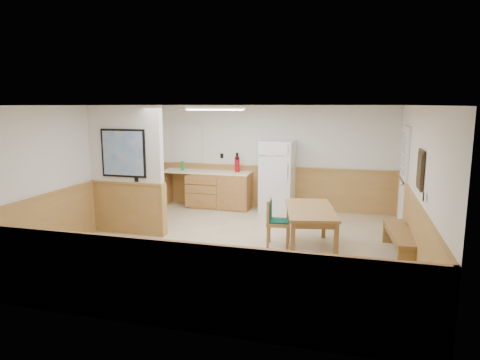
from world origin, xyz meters
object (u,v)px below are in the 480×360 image
(dining_table, at_px, (310,214))
(soap_bottle, at_px, (183,166))
(refrigerator, at_px, (277,177))
(fire_extinguisher, at_px, (237,164))
(dining_bench, at_px, (400,237))
(dining_chair, at_px, (274,219))

(dining_table, relative_size, soap_bottle, 7.41)
(refrigerator, xyz_separation_m, soap_bottle, (-2.39, 0.00, 0.17))
(refrigerator, relative_size, dining_table, 0.99)
(fire_extinguisher, xyz_separation_m, soap_bottle, (-1.38, -0.09, -0.09))
(refrigerator, bearing_deg, fire_extinguisher, 176.83)
(fire_extinguisher, bearing_deg, dining_bench, -22.73)
(dining_bench, height_order, dining_chair, dining_chair)
(refrigerator, distance_m, soap_bottle, 2.39)
(refrigerator, distance_m, dining_bench, 3.57)
(dining_table, relative_size, fire_extinguisher, 3.64)
(fire_extinguisher, height_order, soap_bottle, fire_extinguisher)
(refrigerator, height_order, dining_bench, refrigerator)
(dining_table, relative_size, dining_bench, 1.05)
(refrigerator, distance_m, dining_table, 2.75)
(dining_chair, bearing_deg, dining_bench, -6.87)
(dining_table, height_order, dining_bench, dining_table)
(dining_table, height_order, fire_extinguisher, fire_extinguisher)
(refrigerator, distance_m, dining_chair, 2.50)
(fire_extinguisher, distance_m, soap_bottle, 1.39)
(dining_table, height_order, dining_chair, dining_chair)
(refrigerator, height_order, soap_bottle, refrigerator)
(refrigerator, relative_size, dining_chair, 1.99)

